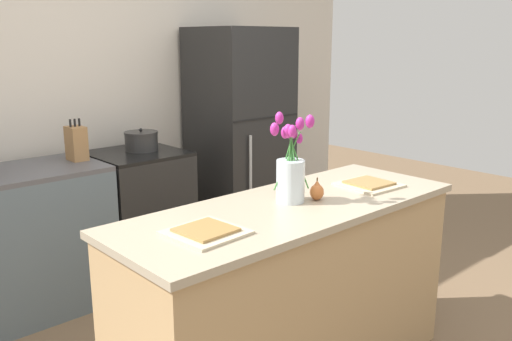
# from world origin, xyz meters

# --- Properties ---
(back_wall) EXTENTS (5.20, 0.08, 2.70)m
(back_wall) POSITION_xyz_m (0.00, 2.00, 1.35)
(back_wall) COLOR silver
(back_wall) RESTS_ON ground_plane
(kitchen_island) EXTENTS (1.80, 0.66, 0.92)m
(kitchen_island) POSITION_xyz_m (0.00, 0.00, 0.46)
(kitchen_island) COLOR tan
(kitchen_island) RESTS_ON ground_plane
(stove_range) EXTENTS (0.60, 0.61, 0.92)m
(stove_range) POSITION_xyz_m (0.10, 1.60, 0.46)
(stove_range) COLOR black
(stove_range) RESTS_ON ground_plane
(refrigerator) EXTENTS (0.68, 0.67, 1.77)m
(refrigerator) POSITION_xyz_m (1.05, 1.60, 0.89)
(refrigerator) COLOR black
(refrigerator) RESTS_ON ground_plane
(flower_vase) EXTENTS (0.20, 0.19, 0.42)m
(flower_vase) POSITION_xyz_m (0.03, 0.04, 1.07)
(flower_vase) COLOR silver
(flower_vase) RESTS_ON kitchen_island
(pear_figurine) EXTENTS (0.07, 0.07, 0.11)m
(pear_figurine) POSITION_xyz_m (0.14, -0.03, 0.97)
(pear_figurine) COLOR #C66B33
(pear_figurine) RESTS_ON kitchen_island
(plate_setting_left) EXTENTS (0.30, 0.30, 0.02)m
(plate_setting_left) POSITION_xyz_m (-0.54, -0.05, 0.93)
(plate_setting_left) COLOR beige
(plate_setting_left) RESTS_ON kitchen_island
(plate_setting_right) EXTENTS (0.30, 0.30, 0.02)m
(plate_setting_right) POSITION_xyz_m (0.54, -0.05, 0.93)
(plate_setting_right) COLOR beige
(plate_setting_right) RESTS_ON kitchen_island
(cooking_pot) EXTENTS (0.24, 0.24, 0.16)m
(cooking_pot) POSITION_xyz_m (0.16, 1.63, 0.98)
(cooking_pot) COLOR #2D2D2D
(cooking_pot) RESTS_ON stove_range
(knife_block) EXTENTS (0.10, 0.14, 0.27)m
(knife_block) POSITION_xyz_m (-0.32, 1.63, 1.03)
(knife_block) COLOR #A37547
(knife_block) RESTS_ON back_counter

